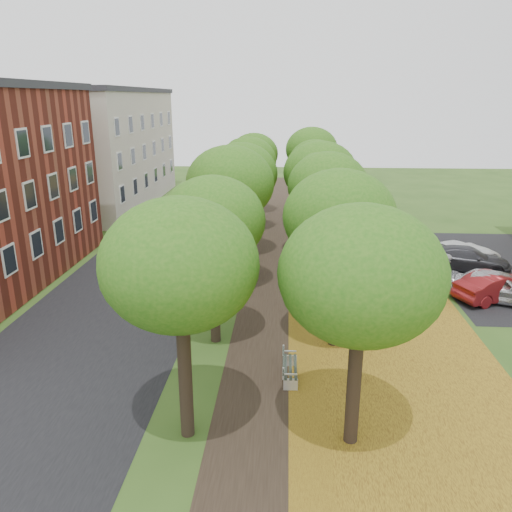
# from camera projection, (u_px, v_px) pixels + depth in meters

# --- Properties ---
(ground) EXTENTS (120.00, 120.00, 0.00)m
(ground) POSITION_uv_depth(u_px,v_px,m) (262.00, 437.00, 14.75)
(ground) COLOR #2D4C19
(ground) RESTS_ON ground
(street_asphalt) EXTENTS (8.00, 70.00, 0.01)m
(street_asphalt) POSITION_uv_depth(u_px,v_px,m) (148.00, 267.00, 29.46)
(street_asphalt) COLOR black
(street_asphalt) RESTS_ON ground
(footpath) EXTENTS (3.20, 70.00, 0.01)m
(footpath) POSITION_uv_depth(u_px,v_px,m) (275.00, 270.00, 29.01)
(footpath) COLOR black
(footpath) RESTS_ON ground
(leaf_verge) EXTENTS (7.50, 70.00, 0.01)m
(leaf_verge) POSITION_uv_depth(u_px,v_px,m) (362.00, 271.00, 28.72)
(leaf_verge) COLOR #AB871F
(leaf_verge) RESTS_ON ground
(parking_lot) EXTENTS (9.00, 16.00, 0.01)m
(parking_lot) POSITION_uv_depth(u_px,v_px,m) (506.00, 269.00, 29.16)
(parking_lot) COLOR black
(parking_lot) RESTS_ON ground
(tree_row_west) EXTENTS (4.10, 34.10, 6.89)m
(tree_row_west) POSITION_uv_depth(u_px,v_px,m) (236.00, 182.00, 27.59)
(tree_row_west) COLOR black
(tree_row_west) RESTS_ON ground
(tree_row_east) EXTENTS (4.10, 34.10, 6.89)m
(tree_row_east) POSITION_uv_depth(u_px,v_px,m) (323.00, 183.00, 27.31)
(tree_row_east) COLOR black
(tree_row_east) RESTS_ON ground
(building_cream) EXTENTS (10.30, 20.30, 10.40)m
(building_cream) POSITION_uv_depth(u_px,v_px,m) (95.00, 147.00, 45.56)
(building_cream) COLOR beige
(building_cream) RESTS_ON ground
(bench) EXTENTS (0.54, 1.78, 0.84)m
(bench) POSITION_uv_depth(u_px,v_px,m) (289.00, 367.00, 17.72)
(bench) COLOR #262F29
(bench) RESTS_ON ground
(car_silver) EXTENTS (4.88, 3.43, 1.54)m
(car_silver) POSITION_uv_depth(u_px,v_px,m) (498.00, 286.00, 24.36)
(car_silver) COLOR #B8B7BD
(car_silver) RESTS_ON ground
(car_red) EXTENTS (4.52, 3.15, 1.41)m
(car_red) POSITION_uv_depth(u_px,v_px,m) (497.00, 287.00, 24.50)
(car_red) COLOR maroon
(car_red) RESTS_ON ground
(car_grey) EXTENTS (5.07, 3.03, 1.38)m
(car_grey) POSITION_uv_depth(u_px,v_px,m) (467.00, 259.00, 28.80)
(car_grey) COLOR #333338
(car_grey) RESTS_ON ground
(car_white) EXTENTS (5.53, 4.07, 1.40)m
(car_white) POSITION_uv_depth(u_px,v_px,m) (460.00, 253.00, 29.80)
(car_white) COLOR white
(car_white) RESTS_ON ground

